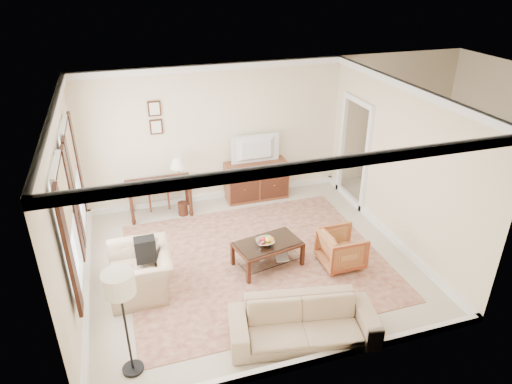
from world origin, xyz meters
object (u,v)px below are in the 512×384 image
sideboard (256,180)px  club_armchair (140,266)px  tv (257,141)px  coffee_table (268,248)px  striped_armchair (342,247)px  sofa (304,317)px  writing_desk (159,188)px

sideboard → club_armchair: bearing=-136.8°
tv → coffee_table: tv is taller
striped_armchair → sofa: (-1.29, -1.42, 0.04)m
tv → sofa: tv is taller
writing_desk → club_armchair: club_armchair is taller
sideboard → sofa: (-0.65, -4.23, -0.02)m
striped_armchair → coffee_table: bearing=74.2°
sofa → club_armchair: bearing=149.9°
striped_armchair → club_armchair: size_ratio=0.65×
coffee_table → tv: bearing=76.9°
tv → coffee_table: (-0.57, -2.44, -0.97)m
writing_desk → sideboard: bearing=3.9°
writing_desk → club_armchair: (-0.58, -2.36, -0.13)m
sofa → sideboard: bearing=91.7°
tv → coffee_table: size_ratio=0.83×
sideboard → tv: (0.00, -0.02, 0.91)m
writing_desk → club_armchair: 2.44m
sideboard → club_armchair: club_armchair is taller
tv → striped_armchair: size_ratio=1.42×
coffee_table → sideboard: bearing=77.0°
tv → club_armchair: tv is taller
writing_desk → sideboard: size_ratio=0.98×
club_armchair → sideboard: bearing=133.8°
coffee_table → sofa: 1.77m
striped_armchair → tv: bearing=13.2°
coffee_table → striped_armchair: (1.20, -0.35, -0.01)m
coffee_table → club_armchair: 2.10m
sofa → tv: bearing=91.7°
writing_desk → sofa: (1.44, -4.09, -0.21)m
writing_desk → striped_armchair: bearing=-44.5°
tv → sofa: (-0.65, -4.21, -0.93)m
sideboard → sofa: bearing=-98.8°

